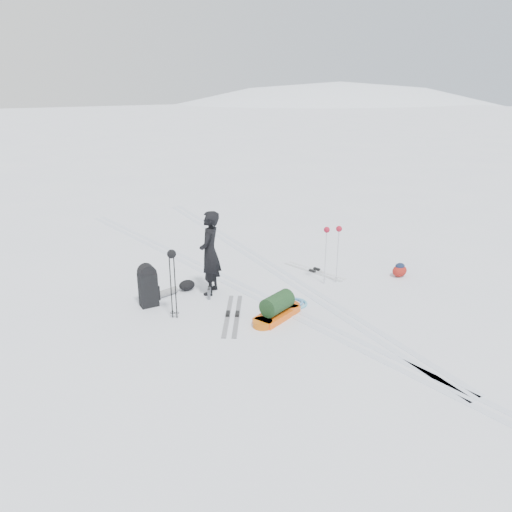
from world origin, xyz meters
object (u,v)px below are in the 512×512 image
at_px(skier, 210,253).
at_px(expedition_rucksack, 150,286).
at_px(pulk_sled, 277,309).
at_px(ski_poles_black, 172,262).

bearing_deg(skier, expedition_rucksack, -51.96).
bearing_deg(expedition_rucksack, pulk_sled, -42.83).
xyz_separation_m(skier, expedition_rucksack, (-1.37, 0.18, -0.52)).
relative_size(skier, ski_poles_black, 1.31).
relative_size(expedition_rucksack, ski_poles_black, 0.69).
xyz_separation_m(pulk_sled, ski_poles_black, (-1.68, 1.20, 0.99)).
bearing_deg(expedition_rucksack, ski_poles_black, -75.69).
height_order(pulk_sled, expedition_rucksack, expedition_rucksack).
bearing_deg(ski_poles_black, expedition_rucksack, 87.66).
height_order(skier, pulk_sled, skier).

